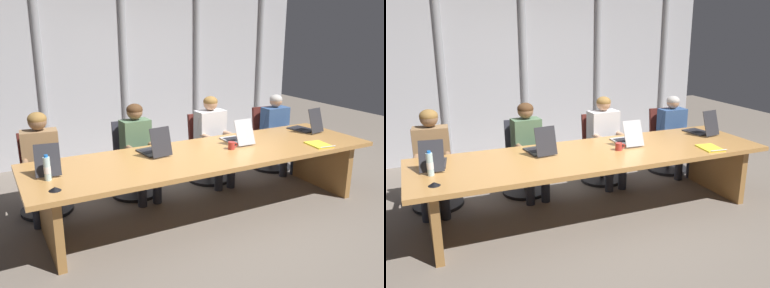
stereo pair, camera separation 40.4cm
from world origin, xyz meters
The scene contains 19 objects.
ground_plane centered at (0.00, 0.00, 0.00)m, with size 13.01×13.01×0.00m, color #6B6056.
conference_table centered at (0.00, 0.00, 0.60)m, with size 4.03×1.17×0.74m.
curtain_backdrop centered at (0.00, 2.67, 1.54)m, with size 6.50×0.17×3.09m.
laptop_left_end centered at (-1.71, 0.20, 0.79)m, with size 0.30×0.48×0.31m.
laptop_left_mid centered at (-0.56, 0.22, 0.80)m, with size 0.29×0.44×0.33m.
laptop_center centered at (0.53, 0.20, 0.79)m, with size 0.24×0.46×0.31m.
laptop_right_mid centered at (1.68, 0.23, 0.80)m, with size 0.29×0.47×0.33m.
office_chair_left_end centered at (-1.67, 0.96, 0.35)m, with size 0.60×0.60×0.93m.
office_chair_left_mid centered at (-0.56, 0.96, 0.35)m, with size 0.60×0.60×0.93m.
office_chair_center centered at (0.55, 0.96, 0.35)m, with size 0.60×0.60×0.92m.
office_chair_right_mid centered at (1.67, 0.96, 0.35)m, with size 0.60×0.60×0.92m.
person_left_end centered at (-1.69, 0.81, 0.69)m, with size 0.45×0.57×1.20m.
person_left_mid centered at (-0.53, 0.80, 0.68)m, with size 0.38×0.56×1.20m.
person_center centered at (0.55, 0.81, 0.69)m, with size 0.43×0.56×1.20m.
person_right_mid centered at (1.68, 0.80, 0.65)m, with size 0.40×0.55×1.14m.
water_bottle_primary centered at (-1.75, -0.05, 0.85)m, with size 0.06×0.06×0.25m.
coffee_mug_near centered at (0.31, -0.02, 0.78)m, with size 0.12×0.08×0.09m.
conference_mic_left_side centered at (-1.74, -0.34, 0.75)m, with size 0.11×0.11×0.04m, color black.
spiral_notepad centered at (1.32, -0.38, 0.74)m, with size 0.26×0.33×0.03m.
Camera 2 is at (-1.88, -3.98, 2.11)m, focal length 38.22 mm.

